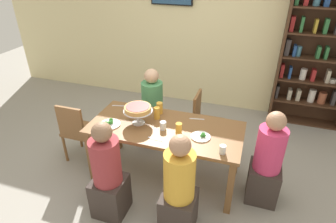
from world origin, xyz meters
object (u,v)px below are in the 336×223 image
at_px(chair_head_west, 78,129).
at_px(cutlery_fork_near, 119,106).
at_px(deep_dish_pizza_stand, 138,109).
at_px(diner_head_east, 267,165).
at_px(beer_glass_amber_short, 160,108).
at_px(diner_near_left, 108,177).
at_px(diner_far_left, 153,112).
at_px(water_glass_clear_far, 163,126).
at_px(diner_near_right, 179,192).
at_px(salad_plate_near_diner, 201,136).
at_px(beer_glass_amber_spare, 179,129).
at_px(cutlery_knife_near, 197,119).
at_px(bookshelf, 318,57).
at_px(beer_glass_amber_tall, 157,113).
at_px(cutlery_fork_far, 155,139).
at_px(dining_table, 165,133).
at_px(cutlery_knife_far, 144,111).
at_px(salad_plate_far_diner, 110,124).
at_px(chair_far_right, 204,120).
at_px(water_glass_clear_near, 223,149).

bearing_deg(chair_head_west, cutlery_fork_near, 36.58).
bearing_deg(deep_dish_pizza_stand, diner_head_east, 0.38).
distance_m(beer_glass_amber_short, cutlery_fork_near, 0.58).
xyz_separation_m(diner_near_left, diner_far_left, (-0.05, 1.42, 0.00)).
bearing_deg(diner_head_east, water_glass_clear_far, 2.30).
relative_size(diner_near_right, beer_glass_amber_short, 7.89).
relative_size(salad_plate_near_diner, cutlery_fork_near, 1.22).
height_order(beer_glass_amber_spare, cutlery_knife_near, beer_glass_amber_spare).
relative_size(diner_near_right, water_glass_clear_far, 11.65).
distance_m(diner_near_right, deep_dish_pizza_stand, 1.07).
distance_m(water_glass_clear_far, cutlery_knife_near, 0.47).
xyz_separation_m(bookshelf, salad_plate_near_diner, (-1.33, -2.09, -0.37)).
bearing_deg(chair_head_west, beer_glass_amber_tall, 10.64).
xyz_separation_m(salad_plate_near_diner, cutlery_fork_far, (-0.47, -0.19, -0.01)).
xyz_separation_m(diner_near_right, diner_far_left, (-0.81, 1.39, 0.00)).
bearing_deg(beer_glass_amber_short, dining_table, -58.74).
distance_m(beer_glass_amber_tall, beer_glass_amber_short, 0.13).
height_order(diner_near_right, cutlery_knife_far, diner_near_right).
bearing_deg(dining_table, bookshelf, 48.66).
bearing_deg(cutlery_knife_near, salad_plate_far_diner, 14.98).
relative_size(chair_head_west, cutlery_knife_near, 4.83).
bearing_deg(cutlery_knife_near, chair_far_right, -102.73).
distance_m(diner_head_east, cutlery_knife_near, 0.95).
bearing_deg(water_glass_clear_far, salad_plate_near_diner, -2.88).
xyz_separation_m(salad_plate_far_diner, cutlery_knife_near, (0.95, 0.45, -0.02)).
distance_m(salad_plate_far_diner, beer_glass_amber_short, 0.65).
height_order(bookshelf, cutlery_fork_near, bookshelf).
xyz_separation_m(chair_head_west, water_glass_clear_far, (1.20, -0.01, 0.30)).
height_order(diner_far_left, cutlery_fork_near, diner_far_left).
bearing_deg(diner_far_left, chair_far_right, 91.43).
bearing_deg(water_glass_clear_near, cutlery_fork_near, 158.36).
relative_size(diner_far_left, chair_far_right, 1.32).
bearing_deg(diner_near_left, water_glass_clear_far, -29.02).
distance_m(salad_plate_near_diner, cutlery_fork_near, 1.25).
distance_m(chair_head_west, salad_plate_near_diner, 1.67).
height_order(deep_dish_pizza_stand, cutlery_fork_near, deep_dish_pizza_stand).
relative_size(dining_table, diner_far_left, 1.56).
relative_size(beer_glass_amber_tall, cutlery_fork_near, 0.84).
bearing_deg(deep_dish_pizza_stand, dining_table, 3.92).
relative_size(salad_plate_near_diner, water_glass_clear_near, 2.37).
bearing_deg(diner_near_right, cutlery_fork_near, 48.60).
xyz_separation_m(dining_table, chair_head_west, (-1.20, -0.05, -0.16)).
relative_size(diner_near_right, diner_far_left, 1.00).
bearing_deg(bookshelf, beer_glass_amber_spare, -126.98).
distance_m(beer_glass_amber_tall, water_glass_clear_far, 0.26).
distance_m(salad_plate_far_diner, water_glass_clear_near, 1.35).
height_order(diner_far_left, beer_glass_amber_tall, diner_far_left).
distance_m(diner_near_left, cutlery_knife_near, 1.25).
relative_size(diner_near_right, cutlery_knife_near, 6.39).
relative_size(bookshelf, diner_near_left, 1.92).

